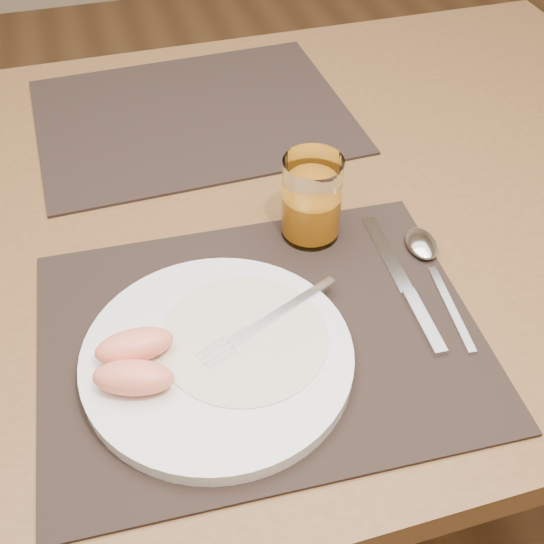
{
  "coord_description": "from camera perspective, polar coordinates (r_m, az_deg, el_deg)",
  "views": [
    {
      "loc": [
        -0.14,
        -0.66,
        1.3
      ],
      "look_at": [
        0.01,
        -0.15,
        0.77
      ],
      "focal_mm": 45.0,
      "sensor_mm": 36.0,
      "label": 1
    }
  ],
  "objects": [
    {
      "name": "spoon",
      "position": [
        0.81,
        12.73,
        1.62
      ],
      "size": [
        0.04,
        0.19,
        0.01
      ],
      "color": "silver",
      "rests_on": "placemat_near"
    },
    {
      "name": "plate",
      "position": [
        0.68,
        -4.58,
        -7.12
      ],
      "size": [
        0.27,
        0.27,
        0.02
      ],
      "primitive_type": "cylinder",
      "color": "white",
      "rests_on": "placemat_near"
    },
    {
      "name": "placemat_far",
      "position": [
        1.04,
        -6.65,
        12.87
      ],
      "size": [
        0.46,
        0.36,
        0.0
      ],
      "primitive_type": "cube",
      "rotation": [
        0.0,
        0.0,
        0.03
      ],
      "color": "black",
      "rests_on": "table"
    },
    {
      "name": "table",
      "position": [
        0.92,
        -3.42,
        1.48
      ],
      "size": [
        1.4,
        0.9,
        0.75
      ],
      "color": "brown",
      "rests_on": "ground"
    },
    {
      "name": "knife",
      "position": [
        0.76,
        11.28,
        -1.59
      ],
      "size": [
        0.03,
        0.22,
        0.01
      ],
      "color": "silver",
      "rests_on": "placemat_near"
    },
    {
      "name": "plate_dressing",
      "position": [
        0.69,
        -2.36,
        -5.5
      ],
      "size": [
        0.17,
        0.17,
        0.0
      ],
      "color": "white",
      "rests_on": "plate"
    },
    {
      "name": "fork",
      "position": [
        0.69,
        -1.1,
        -4.54
      ],
      "size": [
        0.17,
        0.09,
        0.0
      ],
      "color": "silver",
      "rests_on": "plate"
    },
    {
      "name": "ground",
      "position": [
        1.46,
        -2.27,
        -17.99
      ],
      "size": [
        5.0,
        5.0,
        0.0
      ],
      "primitive_type": "plane",
      "color": "brown",
      "rests_on": "ground"
    },
    {
      "name": "placemat_near",
      "position": [
        0.71,
        -0.99,
        -5.45
      ],
      "size": [
        0.47,
        0.37,
        0.0
      ],
      "primitive_type": "cube",
      "rotation": [
        0.0,
        0.0,
        -0.05
      ],
      "color": "black",
      "rests_on": "table"
    },
    {
      "name": "juice_glass",
      "position": [
        0.79,
        3.32,
        5.84
      ],
      "size": [
        0.07,
        0.07,
        0.1
      ],
      "color": "white",
      "rests_on": "placemat_near"
    },
    {
      "name": "grapefruit_wedges",
      "position": [
        0.66,
        -11.49,
        -7.33
      ],
      "size": [
        0.09,
        0.09,
        0.03
      ],
      "color": "#FD8E67",
      "rests_on": "plate"
    }
  ]
}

